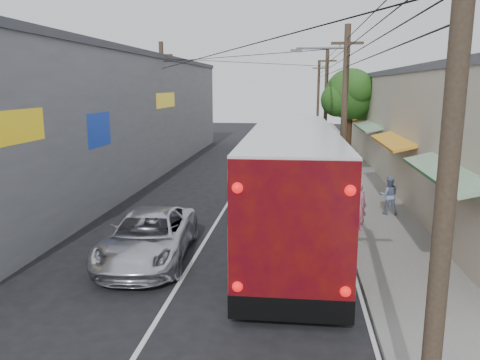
# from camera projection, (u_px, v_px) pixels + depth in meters

# --- Properties ---
(ground) EXTENTS (120.00, 120.00, 0.00)m
(ground) POSITION_uv_depth(u_px,v_px,m) (139.00, 350.00, 9.71)
(ground) COLOR black
(ground) RESTS_ON ground
(sidewalk) EXTENTS (3.00, 80.00, 0.12)m
(sidewalk) POSITION_uv_depth(u_px,v_px,m) (352.00, 175.00, 28.36)
(sidewalk) COLOR slate
(sidewalk) RESTS_ON ground
(building_right) EXTENTS (7.09, 40.00, 6.25)m
(building_right) POSITION_uv_depth(u_px,v_px,m) (425.00, 122.00, 29.15)
(building_right) COLOR #C2AF9A
(building_right) RESTS_ON ground
(building_left) EXTENTS (7.20, 36.00, 7.25)m
(building_left) POSITION_uv_depth(u_px,v_px,m) (99.00, 116.00, 27.52)
(building_left) COLOR gray
(building_left) RESTS_ON ground
(utility_poles) EXTENTS (11.80, 45.28, 8.00)m
(utility_poles) POSITION_uv_depth(u_px,v_px,m) (298.00, 107.00, 28.28)
(utility_poles) COLOR #473828
(utility_poles) RESTS_ON ground
(street_tree) EXTENTS (4.40, 4.00, 6.60)m
(street_tree) POSITION_uv_depth(u_px,v_px,m) (351.00, 96.00, 33.25)
(street_tree) COLOR #3F2B19
(street_tree) RESTS_ON ground
(coach_bus) EXTENTS (3.31, 13.69, 3.93)m
(coach_bus) POSITION_uv_depth(u_px,v_px,m) (292.00, 181.00, 16.78)
(coach_bus) COLOR silver
(coach_bus) RESTS_ON ground
(jeepney) EXTENTS (2.93, 5.60, 1.51)m
(jeepney) POSITION_uv_depth(u_px,v_px,m) (148.00, 237.00, 14.63)
(jeepney) COLOR silver
(jeepney) RESTS_ON ground
(parked_suv) EXTENTS (2.91, 5.94, 1.66)m
(parked_suv) POSITION_uv_depth(u_px,v_px,m) (310.00, 185.00, 21.73)
(parked_suv) COLOR #9F9FA6
(parked_suv) RESTS_ON ground
(parked_car_mid) EXTENTS (1.94, 4.31, 1.44)m
(parked_car_mid) POSITION_uv_depth(u_px,v_px,m) (320.00, 161.00, 29.62)
(parked_car_mid) COLOR #29282D
(parked_car_mid) RESTS_ON ground
(parked_car_far) EXTENTS (1.43, 3.98, 1.31)m
(parked_car_far) POSITION_uv_depth(u_px,v_px,m) (311.00, 139.00, 41.97)
(parked_car_far) COLOR black
(parked_car_far) RESTS_ON ground
(pedestrian_near) EXTENTS (0.69, 0.48, 1.83)m
(pedestrian_near) POSITION_uv_depth(u_px,v_px,m) (357.00, 206.00, 17.19)
(pedestrian_near) COLOR pink
(pedestrian_near) RESTS_ON sidewalk
(pedestrian_far) EXTENTS (0.80, 0.64, 1.60)m
(pedestrian_far) POSITION_uv_depth(u_px,v_px,m) (389.00, 195.00, 19.40)
(pedestrian_far) COLOR #7D8FB6
(pedestrian_far) RESTS_ON sidewalk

